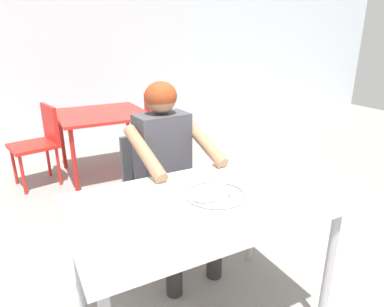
% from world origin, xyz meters
% --- Properties ---
extents(back_wall, '(12.00, 0.12, 3.40)m').
position_xyz_m(back_wall, '(0.00, 3.87, 1.70)').
color(back_wall, silver).
rests_on(back_wall, ground).
extents(table_foreground, '(1.26, 0.77, 0.75)m').
position_xyz_m(table_foreground, '(-0.08, 0.01, 0.67)').
color(table_foreground, white).
rests_on(table_foreground, ground).
extents(thali_tray, '(0.31, 0.31, 0.03)m').
position_xyz_m(thali_tray, '(-0.00, 0.02, 0.76)').
color(thali_tray, '#B7BABF').
rests_on(thali_tray, table_foreground).
extents(drinking_cup, '(0.07, 0.07, 0.10)m').
position_xyz_m(drinking_cup, '(-0.44, -0.02, 0.80)').
color(drinking_cup, silver).
rests_on(drinking_cup, table_foreground).
extents(chair_foreground, '(0.44, 0.47, 0.84)m').
position_xyz_m(chair_foreground, '(-0.01, 0.82, 0.48)').
color(chair_foreground, '#3F3F44').
rests_on(chair_foreground, ground).
extents(diner_foreground, '(0.52, 0.57, 1.24)m').
position_xyz_m(diner_foreground, '(0.00, 0.60, 0.73)').
color(diner_foreground, '#2E2E2E').
rests_on(diner_foreground, ground).
extents(table_background_red, '(0.91, 0.91, 0.71)m').
position_xyz_m(table_background_red, '(0.00, 2.36, 0.63)').
color(table_background_red, red).
rests_on(table_background_red, ground).
extents(chair_red_left, '(0.51, 0.49, 0.83)m').
position_xyz_m(chair_red_left, '(-0.64, 2.42, 0.48)').
color(chair_red_left, red).
rests_on(chair_red_left, ground).
extents(chair_red_right, '(0.46, 0.50, 0.84)m').
position_xyz_m(chair_red_right, '(0.65, 2.38, 0.50)').
color(chair_red_right, red).
rests_on(chair_red_right, ground).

